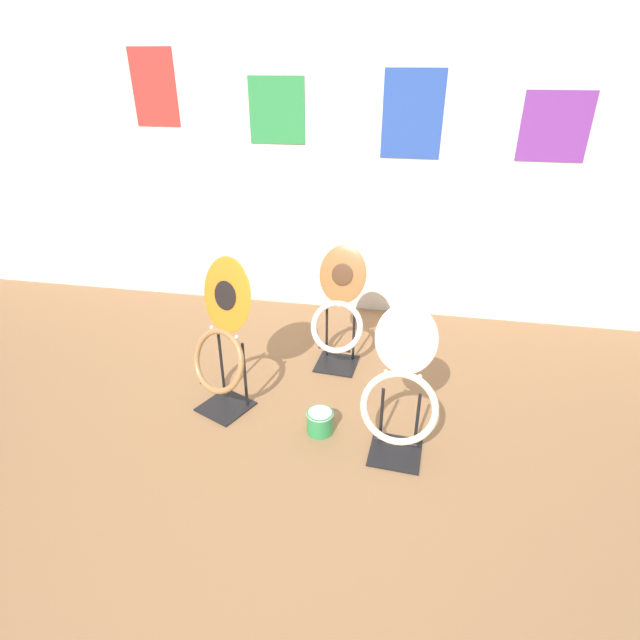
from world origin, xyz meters
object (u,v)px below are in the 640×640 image
at_px(toilet_seat_display_white_plain, 401,391).
at_px(paint_can, 320,421).
at_px(toilet_seat_display_woodgrain, 339,315).
at_px(toilet_seat_display_orange_sun, 222,341).

xyz_separation_m(toilet_seat_display_white_plain, paint_can, (-0.44, 0.10, -0.34)).
bearing_deg(toilet_seat_display_white_plain, toilet_seat_display_woodgrain, 118.07).
relative_size(toilet_seat_display_orange_sun, paint_can, 6.01).
distance_m(toilet_seat_display_woodgrain, paint_can, 0.81).
bearing_deg(toilet_seat_display_orange_sun, toilet_seat_display_woodgrain, 45.84).
bearing_deg(toilet_seat_display_woodgrain, paint_can, -89.12).
xyz_separation_m(toilet_seat_display_orange_sun, toilet_seat_display_woodgrain, (0.60, 0.61, -0.08)).
relative_size(toilet_seat_display_white_plain, paint_can, 5.57).
distance_m(toilet_seat_display_white_plain, toilet_seat_display_woodgrain, 0.96).
bearing_deg(paint_can, toilet_seat_display_woodgrain, 90.88).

